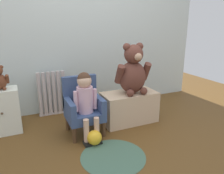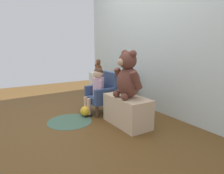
# 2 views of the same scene
# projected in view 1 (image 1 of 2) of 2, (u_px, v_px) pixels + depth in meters

# --- Properties ---
(ground_plane) EXTENTS (6.00, 6.00, 0.00)m
(ground_plane) POSITION_uv_depth(u_px,v_px,m) (117.00, 153.00, 2.08)
(ground_plane) COLOR brown
(back_wall) EXTENTS (3.80, 0.05, 2.40)m
(back_wall) POSITION_uv_depth(u_px,v_px,m) (75.00, 22.00, 2.88)
(back_wall) COLOR silver
(back_wall) RESTS_ON ground_plane
(radiator) EXTENTS (0.37, 0.05, 0.59)m
(radiator) POSITION_uv_depth(u_px,v_px,m) (52.00, 94.00, 2.88)
(radiator) COLOR #C0B3B2
(radiator) RESTS_ON ground_plane
(small_dresser) EXTENTS (0.36, 0.27, 0.50)m
(small_dresser) POSITION_uv_depth(u_px,v_px,m) (3.00, 111.00, 2.41)
(small_dresser) COLOR silver
(small_dresser) RESTS_ON ground_plane
(child_armchair) EXTENTS (0.38, 0.37, 0.63)m
(child_armchair) POSITION_uv_depth(u_px,v_px,m) (83.00, 107.00, 2.41)
(child_armchair) COLOR #374B75
(child_armchair) RESTS_ON ground_plane
(child_figure) EXTENTS (0.25, 0.35, 0.71)m
(child_figure) POSITION_uv_depth(u_px,v_px,m) (85.00, 96.00, 2.27)
(child_figure) COLOR #D6ABC0
(child_figure) RESTS_ON ground_plane
(low_bench) EXTENTS (0.67, 0.34, 0.38)m
(low_bench) POSITION_uv_depth(u_px,v_px,m) (129.00, 107.00, 2.69)
(low_bench) COLOR #CDAF8C
(low_bench) RESTS_ON ground_plane
(large_teddy_bear) EXTENTS (0.43, 0.30, 0.60)m
(large_teddy_bear) POSITION_uv_depth(u_px,v_px,m) (133.00, 72.00, 2.56)
(large_teddy_bear) COLOR brown
(large_teddy_bear) RESTS_ON low_bench
(floor_rug) EXTENTS (0.61, 0.61, 0.01)m
(floor_rug) POSITION_uv_depth(u_px,v_px,m) (113.00, 156.00, 2.02)
(floor_rug) COLOR #436451
(floor_rug) RESTS_ON ground_plane
(toy_ball) EXTENTS (0.15, 0.15, 0.15)m
(toy_ball) POSITION_uv_depth(u_px,v_px,m) (94.00, 138.00, 2.20)
(toy_ball) COLOR gold
(toy_ball) RESTS_ON ground_plane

